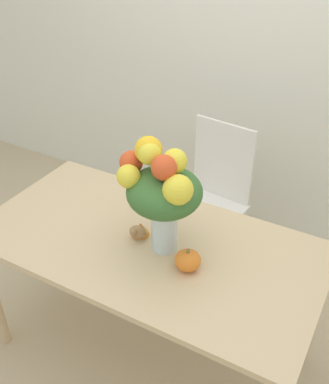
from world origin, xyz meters
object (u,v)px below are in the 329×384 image
Objects in this scene: flower_vase at (162,191)px; turkey_figurine at (139,230)px; pumpkin at (188,260)px; dining_chair_near_window at (210,199)px.

flower_vase reaches higher than turkey_figurine.
flower_vase is 0.31m from pumpkin.
flower_vase reaches higher than dining_chair_near_window.
flower_vase is at bearing -74.27° from dining_chair_near_window.
flower_vase is 4.70× the size of pumpkin.
dining_chair_near_window is (-0.28, 0.88, -0.31)m from pumpkin.
pumpkin is (0.16, -0.06, -0.25)m from flower_vase.
turkey_figurine is (-0.13, 0.02, -0.27)m from flower_vase.
turkey_figurine is at bearing 163.60° from pumpkin.
pumpkin is 0.97m from dining_chair_near_window.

